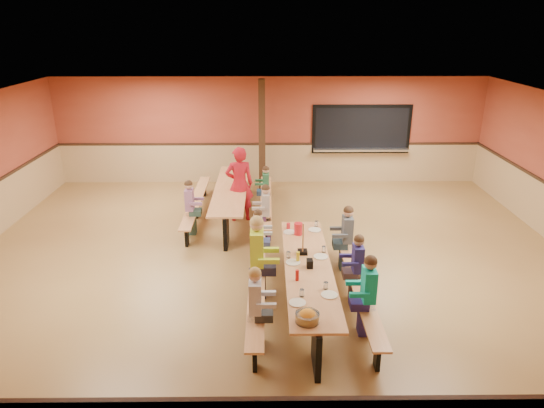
{
  "coord_description": "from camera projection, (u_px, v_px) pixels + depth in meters",
  "views": [
    {
      "loc": [
        -0.05,
        -8.52,
        4.42
      ],
      "look_at": [
        0.03,
        0.1,
        1.15
      ],
      "focal_mm": 32.0,
      "sensor_mm": 36.0,
      "label": 1
    }
  ],
  "objects": [
    {
      "name": "ground",
      "position": [
        271.0,
        260.0,
        9.53
      ],
      "size": [
        12.0,
        12.0,
        0.0
      ],
      "primitive_type": "plane",
      "color": "brown",
      "rests_on": "ground"
    },
    {
      "name": "room_envelope",
      "position": [
        271.0,
        228.0,
        9.29
      ],
      "size": [
        12.04,
        10.04,
        3.02
      ],
      "color": "#9B412D",
      "rests_on": "ground"
    },
    {
      "name": "kitchen_pass_through",
      "position": [
        361.0,
        131.0,
        13.66
      ],
      "size": [
        2.78,
        0.28,
        1.38
      ],
      "color": "black",
      "rests_on": "ground"
    },
    {
      "name": "structural_post",
      "position": [
        262.0,
        136.0,
        13.11
      ],
      "size": [
        0.18,
        0.18,
        3.0
      ],
      "primitive_type": "cube",
      "color": "#301D10",
      "rests_on": "ground"
    },
    {
      "name": "cafeteria_table_main",
      "position": [
        308.0,
        277.0,
        7.84
      ],
      "size": [
        1.91,
        3.7,
        0.74
      ],
      "color": "#C07F4C",
      "rests_on": "ground"
    },
    {
      "name": "cafeteria_table_second",
      "position": [
        231.0,
        197.0,
        11.44
      ],
      "size": [
        1.91,
        3.7,
        0.74
      ],
      "color": "#C07F4C",
      "rests_on": "ground"
    },
    {
      "name": "seated_child_white_left",
      "position": [
        255.0,
        308.0,
        6.84
      ],
      "size": [
        0.38,
        0.31,
        1.24
      ],
      "primitive_type": null,
      "color": "silver",
      "rests_on": "ground"
    },
    {
      "name": "seated_adult_yellow",
      "position": [
        257.0,
        258.0,
        8.08
      ],
      "size": [
        0.48,
        0.39,
        1.44
      ],
      "primitive_type": null,
      "color": "#BCD92A",
      "rests_on": "ground"
    },
    {
      "name": "seated_child_grey_left",
      "position": [
        258.0,
        239.0,
        9.09
      ],
      "size": [
        0.34,
        0.28,
        1.15
      ],
      "primitive_type": null,
      "color": "#B2B2B2",
      "rests_on": "ground"
    },
    {
      "name": "seated_child_teal_right",
      "position": [
        368.0,
        296.0,
        7.11
      ],
      "size": [
        0.4,
        0.33,
        1.27
      ],
      "primitive_type": null,
      "color": "#10AC98",
      "rests_on": "ground"
    },
    {
      "name": "seated_child_navy_right",
      "position": [
        357.0,
        269.0,
        7.97
      ],
      "size": [
        0.36,
        0.29,
        1.19
      ],
      "primitive_type": null,
      "color": "navy",
      "rests_on": "ground"
    },
    {
      "name": "seated_child_char_right",
      "position": [
        347.0,
        239.0,
        9.0
      ],
      "size": [
        0.39,
        0.32,
        1.25
      ],
      "primitive_type": null,
      "color": "#484D52",
      "rests_on": "ground"
    },
    {
      "name": "seated_child_purple_sec",
      "position": [
        190.0,
        208.0,
        10.52
      ],
      "size": [
        0.37,
        0.3,
        1.22
      ],
      "primitive_type": null,
      "color": "#8D5B80",
      "rests_on": "ground"
    },
    {
      "name": "seated_child_green_sec",
      "position": [
        266.0,
        190.0,
        11.77
      ],
      "size": [
        0.34,
        0.28,
        1.15
      ],
      "primitive_type": null,
      "color": "#2A6941",
      "rests_on": "ground"
    },
    {
      "name": "seated_child_tan_sec",
      "position": [
        266.0,
        213.0,
        10.27
      ],
      "size": [
        0.37,
        0.3,
        1.21
      ],
      "primitive_type": null,
      "color": "#AA9688",
      "rests_on": "ground"
    },
    {
      "name": "standing_woman",
      "position": [
        239.0,
        184.0,
        11.18
      ],
      "size": [
        0.71,
        0.53,
        1.77
      ],
      "primitive_type": "imported",
      "rotation": [
        0.0,
        0.0,
        3.31
      ],
      "color": "#AE1320",
      "rests_on": "ground"
    },
    {
      "name": "punch_pitcher",
      "position": [
        298.0,
        229.0,
        8.87
      ],
      "size": [
        0.16,
        0.16,
        0.22
      ],
      "primitive_type": "cylinder",
      "color": "red",
      "rests_on": "cafeteria_table_main"
    },
    {
      "name": "chip_bowl",
      "position": [
        307.0,
        316.0,
        6.3
      ],
      "size": [
        0.32,
        0.32,
        0.15
      ],
      "primitive_type": null,
      "color": "orange",
      "rests_on": "cafeteria_table_main"
    },
    {
      "name": "napkin_dispenser",
      "position": [
        310.0,
        263.0,
        7.7
      ],
      "size": [
        0.1,
        0.14,
        0.13
      ],
      "primitive_type": "cube",
      "color": "black",
      "rests_on": "cafeteria_table_main"
    },
    {
      "name": "condiment_mustard",
      "position": [
        298.0,
        257.0,
        7.87
      ],
      "size": [
        0.06,
        0.06,
        0.17
      ],
      "primitive_type": "cylinder",
      "color": "yellow",
      "rests_on": "cafeteria_table_main"
    },
    {
      "name": "condiment_ketchup",
      "position": [
        297.0,
        275.0,
        7.3
      ],
      "size": [
        0.06,
        0.06,
        0.17
      ],
      "primitive_type": "cylinder",
      "color": "#B2140F",
      "rests_on": "cafeteria_table_main"
    },
    {
      "name": "table_paddle",
      "position": [
        303.0,
        246.0,
        8.12
      ],
      "size": [
        0.16,
        0.16,
        0.56
      ],
      "color": "black",
      "rests_on": "cafeteria_table_main"
    },
    {
      "name": "place_settings",
      "position": [
        308.0,
        263.0,
        7.75
      ],
      "size": [
        0.65,
        3.3,
        0.11
      ],
      "primitive_type": null,
      "color": "beige",
      "rests_on": "cafeteria_table_main"
    }
  ]
}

